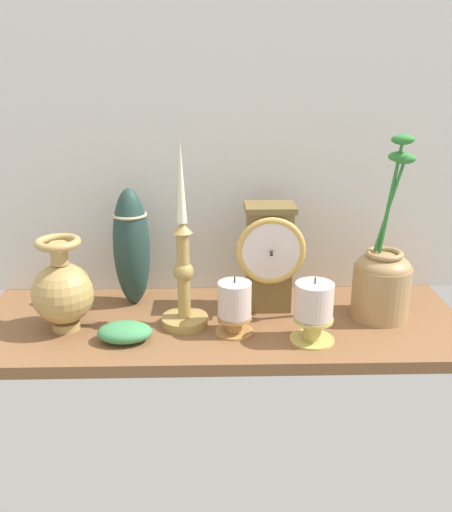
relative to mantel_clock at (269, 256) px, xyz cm
name	(u,v)px	position (x,y,z in cm)	size (l,w,h in cm)	color
ground_plane	(220,325)	(-10.39, -5.90, -13.17)	(100.00, 36.00, 2.40)	brown
back_wall	(218,148)	(-10.39, 12.60, 20.53)	(120.00, 2.00, 65.00)	silver
mantel_clock	(269,256)	(0.00, 0.00, 0.00)	(14.24, 10.86, 22.78)	brown
candlestick_tall_left	(184,277)	(-17.59, -7.78, -1.60)	(9.42, 9.42, 37.02)	#AB8A4B
brass_vase_bulbous	(63,290)	(-41.12, -8.92, -3.67)	(12.06, 12.06, 18.81)	tan
brass_vase_jar	(382,279)	(22.75, -4.98, -3.52)	(11.72, 11.72, 37.77)	#A28053
pillar_candle_front	(314,309)	(6.98, -15.13, -5.49)	(8.49, 8.49, 12.87)	tan
pillar_candle_near_clock	(235,306)	(-7.69, -11.49, -6.31)	(7.48, 7.48, 11.73)	#B88344
tall_ceramic_vase	(132,247)	(-29.15, 3.43, 1.04)	(7.82, 7.82, 25.73)	#233D39
ivy_sprig	(125,332)	(-28.65, -14.40, -10.16)	(10.45, 7.31, 3.62)	#418D55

